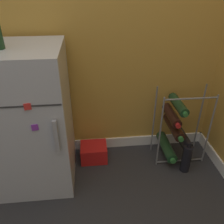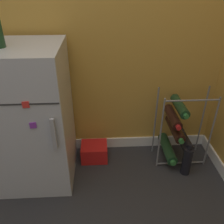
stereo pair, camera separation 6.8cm
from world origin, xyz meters
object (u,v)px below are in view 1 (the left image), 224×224
(soda_box, at_px, (94,152))
(loose_bottle_floor, at_px, (186,158))
(mini_fridge, at_px, (31,120))
(wine_rack, at_px, (174,129))

(soda_box, bearing_deg, loose_bottle_floor, -16.39)
(mini_fridge, height_order, wine_rack, mini_fridge)
(wine_rack, relative_size, soda_box, 2.88)
(wine_rack, distance_m, soda_box, 0.66)
(mini_fridge, distance_m, loose_bottle_floor, 1.14)
(soda_box, relative_size, loose_bottle_floor, 0.78)
(mini_fridge, xyz_separation_m, wine_rack, (1.02, 0.10, -0.21))
(soda_box, bearing_deg, mini_fridge, -161.28)
(loose_bottle_floor, bearing_deg, wine_rack, 108.78)
(wine_rack, height_order, loose_bottle_floor, wine_rack)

